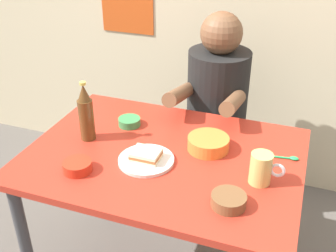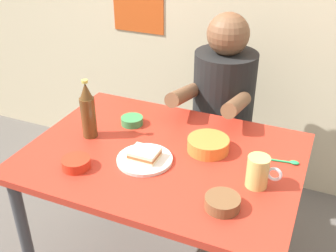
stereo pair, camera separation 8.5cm
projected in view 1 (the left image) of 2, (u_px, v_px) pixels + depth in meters
The scene contains 12 objects.
dining_table at pixel (164, 172), 1.70m from camera, with size 1.10×0.80×0.74m.
stool at pixel (213, 156), 2.34m from camera, with size 0.34×0.34×0.45m.
person_seated at pixel (217, 90), 2.13m from camera, with size 0.33×0.56×0.72m.
plate_orange at pixel (146, 160), 1.60m from camera, with size 0.22×0.22×0.01m, color silver.
sandwich at pixel (146, 155), 1.59m from camera, with size 0.11×0.09×0.04m.
beer_mug at pixel (261, 169), 1.46m from camera, with size 0.13×0.08×0.12m.
beer_bottle at pixel (86, 113), 1.70m from camera, with size 0.06×0.06×0.26m.
condiment_bowl_brown at pixel (229, 200), 1.37m from camera, with size 0.12×0.12×0.04m.
soup_bowl_orange at pixel (208, 143), 1.67m from camera, with size 0.17×0.17×0.05m.
sauce_bowl_chili at pixel (77, 166), 1.54m from camera, with size 0.11×0.11×0.04m.
dip_bowl_green at pixel (129, 121), 1.85m from camera, with size 0.10×0.10×0.03m.
spoon at pixel (288, 158), 1.62m from camera, with size 0.13×0.03×0.01m.
Camera 1 is at (0.49, -1.30, 1.65)m, focal length 43.73 mm.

